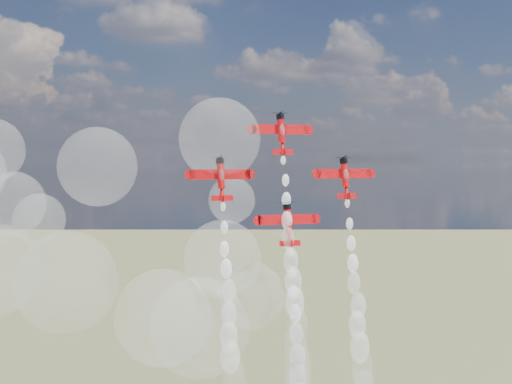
{
  "coord_description": "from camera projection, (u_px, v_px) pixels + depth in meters",
  "views": [
    {
      "loc": [
        -61.89,
        -121.35,
        99.92
      ],
      "look_at": [
        -19.58,
        12.21,
        93.32
      ],
      "focal_mm": 50.0,
      "sensor_mm": 36.0,
      "label": 1
    }
  ],
  "objects": [
    {
      "name": "plane_right",
      "position": [
        345.0,
        177.0,
        145.86
      ],
      "size": [
        12.12,
        4.37,
        8.55
      ],
      "rotation": [
        1.35,
        0.0,
        0.0
      ],
      "color": "red",
      "rests_on": "ground"
    },
    {
      "name": "plane_lead",
      "position": [
        281.0,
        133.0,
        143.41
      ],
      "size": [
        12.12,
        4.37,
        8.55
      ],
      "rotation": [
        1.35,
        0.0,
        0.0
      ],
      "color": "red",
      "rests_on": "ground"
    },
    {
      "name": "smoke_trail_right",
      "position": [
        363.0,
        381.0,
        139.07
      ],
      "size": [
        5.34,
        13.44,
        46.96
      ],
      "color": "white",
      "rests_on": "plane_right"
    },
    {
      "name": "smoke_trail_lead",
      "position": [
        296.0,
        338.0,
        136.85
      ],
      "size": [
        5.49,
        12.37,
        46.03
      ],
      "color": "white",
      "rests_on": "plane_lead"
    },
    {
      "name": "drifted_smoke_cloud",
      "position": [
        127.0,
        259.0,
        146.69
      ],
      "size": [
        67.6,
        33.98,
        59.39
      ],
      "color": "white",
      "rests_on": "ground"
    },
    {
      "name": "plane_left",
      "position": [
        221.0,
        178.0,
        137.92
      ],
      "size": [
        12.12,
        4.37,
        8.55
      ],
      "rotation": [
        1.35,
        0.0,
        0.0
      ],
      "color": "red",
      "rests_on": "ground"
    },
    {
      "name": "plane_slot",
      "position": [
        288.0,
        223.0,
        140.37
      ],
      "size": [
        12.12,
        4.37,
        8.55
      ],
      "rotation": [
        1.35,
        0.0,
        0.0
      ],
      "color": "red",
      "rests_on": "ground"
    }
  ]
}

